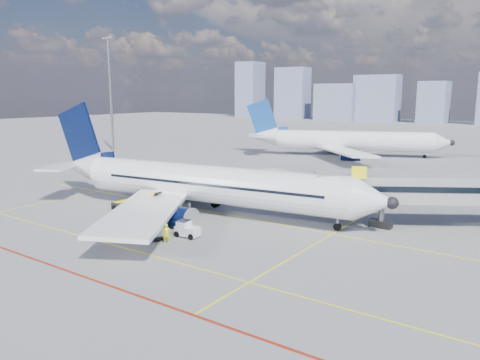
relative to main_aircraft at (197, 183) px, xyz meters
The scene contains 11 objects.
ground 8.16m from the main_aircraft, 75.02° to the right, with size 420.00×420.00×0.00m, color gray.
apron_markings 11.69m from the main_aircraft, 83.04° to the right, with size 90.00×35.12×0.01m.
jet_bridge 27.23m from the main_aircraft, 20.79° to the left, with size 23.55×15.78×6.30m.
floodlight_mast_nw 63.21m from the main_aircraft, 148.32° to the left, with size 3.20×0.61×25.45m.
distant_skyline 183.77m from the main_aircraft, 95.60° to the left, with size 244.44×14.57×30.16m.
main_aircraft is the anchor object (origin of this frame).
second_aircraft 54.15m from the main_aircraft, 95.42° to the left, with size 40.59×34.33×12.42m.
baggage_tug 9.67m from the main_aircraft, 55.77° to the right, with size 2.30×1.47×1.54m.
cargo_dolly 10.38m from the main_aircraft, 75.47° to the right, with size 3.80×2.69×1.91m.
belt_loader 7.68m from the main_aircraft, 144.03° to the right, with size 6.77×1.91×2.76m.
ramp_worker 11.75m from the main_aircraft, 63.25° to the right, with size 0.67×0.44×1.83m, color #ECF219.
Camera 1 is at (31.19, -31.66, 13.04)m, focal length 35.00 mm.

